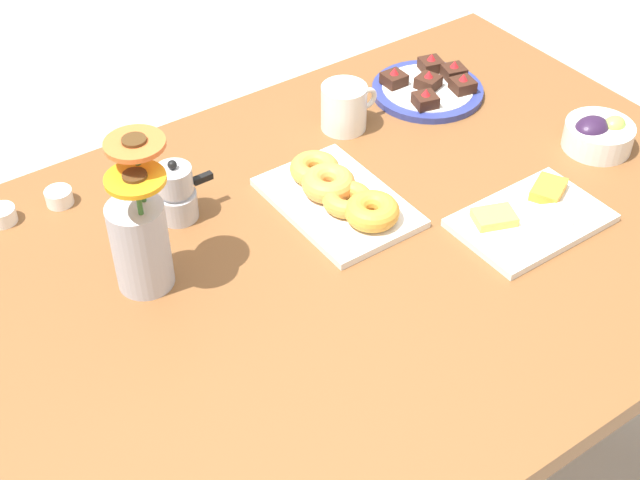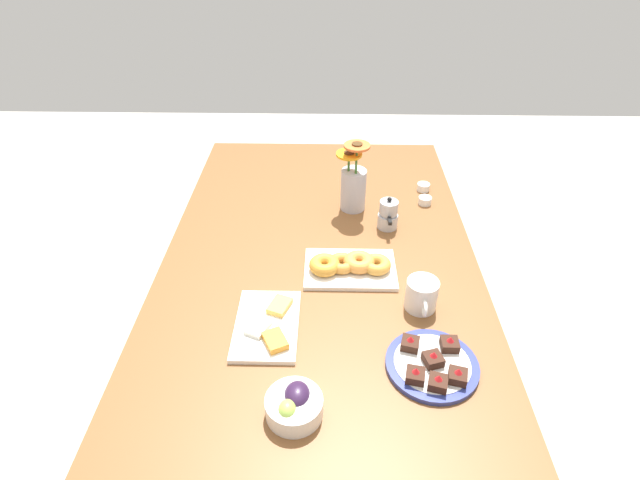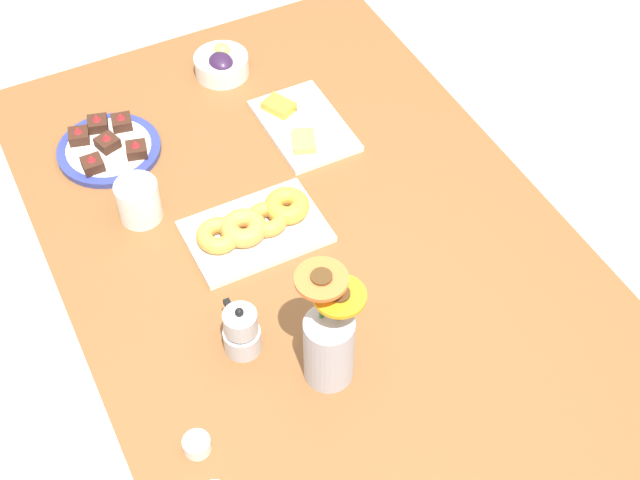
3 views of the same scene
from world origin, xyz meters
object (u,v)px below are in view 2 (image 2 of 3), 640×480
at_px(coffee_mug, 422,295).
at_px(grape_bowl, 294,405).
at_px(flower_vase, 353,186).
at_px(jam_cup_berry, 423,187).
at_px(dining_table, 320,270).
at_px(croissant_platter, 350,266).
at_px(moka_pot, 388,215).
at_px(dessert_plate, 432,364).
at_px(jam_cup_honey, 425,200).
at_px(cheese_platter, 268,325).

distance_m(coffee_mug, grape_bowl, 0.49).
bearing_deg(flower_vase, jam_cup_berry, 115.80).
height_order(coffee_mug, jam_cup_berry, coffee_mug).
height_order(dining_table, grape_bowl, grape_bowl).
distance_m(croissant_platter, moka_pot, 0.28).
distance_m(dining_table, dessert_plate, 0.57).
bearing_deg(flower_vase, dessert_plate, 13.31).
relative_size(dining_table, croissant_platter, 5.71).
distance_m(croissant_platter, jam_cup_berry, 0.58).
bearing_deg(jam_cup_berry, croissant_platter, -30.81).
xyz_separation_m(grape_bowl, dessert_plate, (-0.14, 0.33, -0.02)).
relative_size(croissant_platter, moka_pot, 2.35).
height_order(jam_cup_honey, dessert_plate, dessert_plate).
distance_m(cheese_platter, flower_vase, 0.66).
bearing_deg(croissant_platter, dessert_plate, 27.68).
height_order(cheese_platter, dessert_plate, dessert_plate).
relative_size(croissant_platter, jam_cup_berry, 5.83).
bearing_deg(cheese_platter, croissant_platter, 136.95).
xyz_separation_m(dining_table, jam_cup_honey, (-0.29, 0.38, 0.10)).
bearing_deg(jam_cup_honey, flower_vase, -82.62).
bearing_deg(jam_cup_honey, cheese_platter, -38.75).
bearing_deg(cheese_platter, jam_cup_berry, 144.76).
bearing_deg(croissant_platter, cheese_platter, -43.05).
bearing_deg(dessert_plate, jam_cup_berry, 173.11).
distance_m(dining_table, cheese_platter, 0.39).
height_order(coffee_mug, jam_cup_honey, coffee_mug).
relative_size(cheese_platter, jam_cup_berry, 5.42).
bearing_deg(croissant_platter, jam_cup_berry, 149.19).
distance_m(cheese_platter, dessert_plate, 0.44).
bearing_deg(grape_bowl, coffee_mug, 136.62).
xyz_separation_m(dessert_plate, flower_vase, (-0.74, -0.17, 0.08)).
distance_m(coffee_mug, cheese_platter, 0.43).
bearing_deg(croissant_platter, coffee_mug, 51.81).
relative_size(grape_bowl, jam_cup_honey, 2.73).
bearing_deg(grape_bowl, jam_cup_berry, 156.50).
xyz_separation_m(croissant_platter, dessert_plate, (0.37, 0.19, -0.01)).
bearing_deg(dining_table, jam_cup_berry, 135.01).
bearing_deg(dessert_plate, moka_pot, -174.72).
xyz_separation_m(croissant_platter, moka_pot, (-0.25, 0.14, 0.03)).
relative_size(dining_table, dessert_plate, 6.94).
bearing_deg(dining_table, grape_bowl, -4.20).
xyz_separation_m(dining_table, flower_vase, (-0.26, 0.11, 0.18)).
bearing_deg(dining_table, dessert_plate, 31.04).
bearing_deg(dining_table, coffee_mug, 47.79).
bearing_deg(dessert_plate, jam_cup_honey, 172.87).
relative_size(dining_table, cheese_platter, 6.15).
bearing_deg(grape_bowl, cheese_platter, -161.55).
height_order(dining_table, jam_cup_berry, jam_cup_berry).
height_order(grape_bowl, cheese_platter, grape_bowl).
bearing_deg(jam_cup_honey, dining_table, -52.66).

